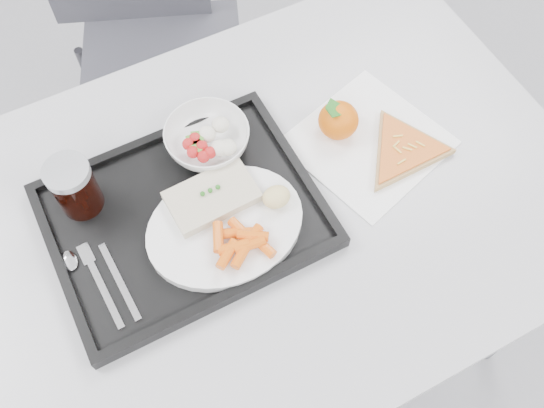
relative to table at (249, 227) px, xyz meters
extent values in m
cube|color=#B9B8BB|center=(0.00, 0.00, 0.05)|extent=(1.20, 0.80, 0.03)
cylinder|color=#47474C|center=(0.54, -0.34, -0.32)|extent=(0.04, 0.04, 0.72)
cylinder|color=#47474C|center=(0.54, 0.34, -0.32)|extent=(0.04, 0.04, 0.72)
cube|color=#38383F|center=(0.05, 0.64, -0.23)|extent=(0.55, 0.55, 0.04)
cylinder|color=#47474C|center=(-0.13, 0.46, -0.47)|extent=(0.03, 0.03, 0.43)
cylinder|color=#47474C|center=(0.23, 0.46, -0.47)|extent=(0.03, 0.03, 0.43)
cylinder|color=#47474C|center=(-0.13, 0.82, -0.47)|extent=(0.03, 0.03, 0.43)
cylinder|color=#47474C|center=(0.23, 0.82, -0.47)|extent=(0.03, 0.03, 0.43)
cube|color=black|center=(-0.10, 0.03, 0.07)|extent=(0.45, 0.35, 0.01)
cube|color=black|center=(-0.10, 0.20, 0.09)|extent=(0.45, 0.02, 0.01)
cube|color=black|center=(-0.10, -0.13, 0.09)|extent=(0.45, 0.02, 0.01)
cube|color=black|center=(0.11, 0.03, 0.09)|extent=(0.02, 0.32, 0.01)
cube|color=black|center=(-0.32, 0.03, 0.09)|extent=(0.02, 0.32, 0.01)
cylinder|color=white|center=(-0.05, -0.02, 0.09)|extent=(0.27, 0.27, 0.02)
cube|color=beige|center=(-0.05, 0.03, 0.11)|extent=(0.15, 0.10, 0.02)
sphere|color=#236B1C|center=(-0.06, 0.03, 0.12)|extent=(0.01, 0.01, 0.01)
sphere|color=#236B1C|center=(-0.05, 0.03, 0.12)|extent=(0.01, 0.01, 0.01)
sphere|color=#236B1C|center=(-0.04, 0.03, 0.12)|extent=(0.01, 0.01, 0.01)
ellipsoid|color=#DBAF78|center=(0.04, -0.02, 0.12)|extent=(0.05, 0.05, 0.03)
imported|color=white|center=(-0.01, 0.14, 0.11)|extent=(0.15, 0.15, 0.05)
cylinder|color=black|center=(-0.25, 0.14, 0.13)|extent=(0.07, 0.07, 0.10)
cylinder|color=#A5A8AD|center=(-0.25, 0.14, 0.18)|extent=(0.08, 0.08, 0.01)
cube|color=silver|center=(-0.27, -0.03, 0.08)|extent=(0.02, 0.15, 0.00)
ellipsoid|color=silver|center=(-0.30, 0.04, 0.09)|extent=(0.03, 0.04, 0.01)
cube|color=silver|center=(-0.24, -0.03, 0.08)|extent=(0.02, 0.15, 0.00)
cube|color=silver|center=(-0.28, 0.04, 0.08)|extent=(0.02, 0.04, 0.00)
cube|color=white|center=(0.26, 0.02, 0.07)|extent=(0.31, 0.30, 0.00)
ellipsoid|color=#F2A20D|center=(0.22, 0.07, 0.10)|extent=(0.09, 0.09, 0.07)
cube|color=#236B1C|center=(0.22, 0.07, 0.13)|extent=(0.05, 0.05, 0.02)
cube|color=#236B1C|center=(0.22, 0.07, 0.13)|extent=(0.05, 0.03, 0.02)
cylinder|color=tan|center=(0.30, -0.03, 0.08)|extent=(0.28, 0.28, 0.01)
cylinder|color=red|center=(0.30, -0.03, 0.08)|extent=(0.25, 0.25, 0.00)
cube|color=#EABC47|center=(0.29, -0.03, 0.09)|extent=(0.01, 0.02, 0.00)
cube|color=#EABC47|center=(0.29, -0.01, 0.09)|extent=(0.02, 0.01, 0.00)
cube|color=#EABC47|center=(0.32, -0.03, 0.09)|extent=(0.01, 0.02, 0.00)
cube|color=#EABC47|center=(0.28, -0.05, 0.09)|extent=(0.02, 0.00, 0.00)
cube|color=#EABC47|center=(0.31, 0.00, 0.09)|extent=(0.02, 0.01, 0.00)
cube|color=#EABC47|center=(0.31, -0.03, 0.09)|extent=(0.01, 0.02, 0.00)
cube|color=#EABC47|center=(0.33, -0.03, 0.09)|extent=(0.01, 0.02, 0.00)
cylinder|color=orange|center=(-0.06, -0.08, 0.12)|extent=(0.05, 0.03, 0.02)
cylinder|color=orange|center=(-0.08, -0.05, 0.12)|extent=(0.04, 0.05, 0.02)
cylinder|color=orange|center=(-0.03, -0.07, 0.11)|extent=(0.05, 0.04, 0.02)
cylinder|color=orange|center=(-0.05, -0.09, 0.11)|extent=(0.05, 0.04, 0.02)
cylinder|color=orange|center=(-0.04, -0.05, 0.11)|extent=(0.05, 0.04, 0.02)
cylinder|color=orange|center=(-0.02, -0.09, 0.11)|extent=(0.03, 0.05, 0.02)
cylinder|color=orange|center=(-0.04, -0.08, 0.12)|extent=(0.05, 0.02, 0.02)
cylinder|color=orange|center=(-0.07, -0.08, 0.12)|extent=(0.05, 0.04, 0.02)
cylinder|color=orange|center=(-0.04, -0.05, 0.11)|extent=(0.03, 0.05, 0.02)
cylinder|color=orange|center=(-0.02, -0.07, 0.11)|extent=(0.05, 0.04, 0.02)
sphere|color=#B11919|center=(-0.04, 0.12, 0.12)|extent=(0.02, 0.02, 0.02)
sphere|color=#B11919|center=(-0.03, 0.14, 0.12)|extent=(0.02, 0.02, 0.02)
sphere|color=#B11919|center=(-0.03, 0.10, 0.12)|extent=(0.02, 0.02, 0.02)
sphere|color=#B11919|center=(-0.03, 0.12, 0.12)|extent=(0.02, 0.02, 0.02)
sphere|color=#B11919|center=(-0.04, 0.14, 0.12)|extent=(0.02, 0.02, 0.02)
sphere|color=#B11919|center=(-0.02, 0.11, 0.12)|extent=(0.02, 0.02, 0.02)
ellipsoid|color=silver|center=(0.01, 0.10, 0.12)|extent=(0.03, 0.03, 0.03)
ellipsoid|color=silver|center=(0.00, 0.11, 0.12)|extent=(0.03, 0.03, 0.03)
ellipsoid|color=silver|center=(-0.01, 0.14, 0.12)|extent=(0.03, 0.03, 0.03)
ellipsoid|color=silver|center=(0.02, 0.15, 0.12)|extent=(0.03, 0.03, 0.03)
cube|color=#468228|center=(-0.03, 0.14, 0.12)|extent=(0.02, 0.02, 0.00)
cube|color=#468228|center=(-0.03, 0.13, 0.12)|extent=(0.03, 0.03, 0.00)
cube|color=#468228|center=(-0.03, 0.14, 0.12)|extent=(0.03, 0.03, 0.00)
camera|label=1|loc=(-0.19, -0.46, 1.00)|focal=40.00mm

